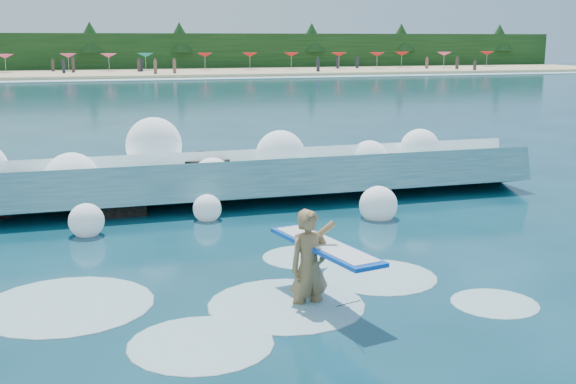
{
  "coord_description": "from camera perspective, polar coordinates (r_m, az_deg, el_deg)",
  "views": [
    {
      "loc": [
        -2.76,
        -11.62,
        4.23
      ],
      "look_at": [
        1.5,
        2.0,
        1.2
      ],
      "focal_mm": 45.0,
      "sensor_mm": 36.0,
      "label": 1
    }
  ],
  "objects": [
    {
      "name": "breaking_wave",
      "position": [
        19.2,
        -8.09,
        0.88
      ],
      "size": [
        19.0,
        2.92,
        1.64
      ],
      "color": "teal",
      "rests_on": "ground"
    },
    {
      "name": "wet_band",
      "position": [
        78.78,
        -15.5,
        8.51
      ],
      "size": [
        140.0,
        5.0,
        0.08
      ],
      "primitive_type": "cube",
      "color": "silver",
      "rests_on": "ground"
    },
    {
      "name": "treeline",
      "position": [
        99.68,
        -16.04,
        10.54
      ],
      "size": [
        140.0,
        4.0,
        5.0
      ],
      "primitive_type": "cube",
      "color": "black",
      "rests_on": "ground"
    },
    {
      "name": "beach",
      "position": [
        89.76,
        -15.77,
        8.97
      ],
      "size": [
        140.0,
        20.0,
        0.4
      ],
      "primitive_type": "cube",
      "color": "tan",
      "rests_on": "ground"
    },
    {
      "name": "surfer_with_board",
      "position": [
        11.63,
        1.99,
        -5.64
      ],
      "size": [
        1.22,
        3.05,
        1.92
      ],
      "color": "#956E45",
      "rests_on": "ground"
    },
    {
      "name": "beach_umbrellas",
      "position": [
        91.7,
        -15.82,
        10.31
      ],
      "size": [
        113.84,
        6.5,
        0.5
      ],
      "color": "red",
      "rests_on": "ground"
    },
    {
      "name": "surf_foam",
      "position": [
        12.06,
        -4.9,
        -8.59
      ],
      "size": [
        8.83,
        5.4,
        0.14
      ],
      "color": "silver",
      "rests_on": "ground"
    },
    {
      "name": "rock_cluster",
      "position": [
        19.18,
        -15.1,
        0.06
      ],
      "size": [
        8.18,
        3.03,
        1.27
      ],
      "color": "black",
      "rests_on": "ground"
    },
    {
      "name": "ground",
      "position": [
        12.67,
        -3.81,
        -7.54
      ],
      "size": [
        200.0,
        200.0,
        0.0
      ],
      "primitive_type": "plane",
      "color": "#072F3A",
      "rests_on": "ground"
    },
    {
      "name": "wave_spray",
      "position": [
        18.88,
        -9.48,
        1.94
      ],
      "size": [
        14.45,
        5.04,
        2.35
      ],
      "color": "white",
      "rests_on": "ground"
    }
  ]
}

